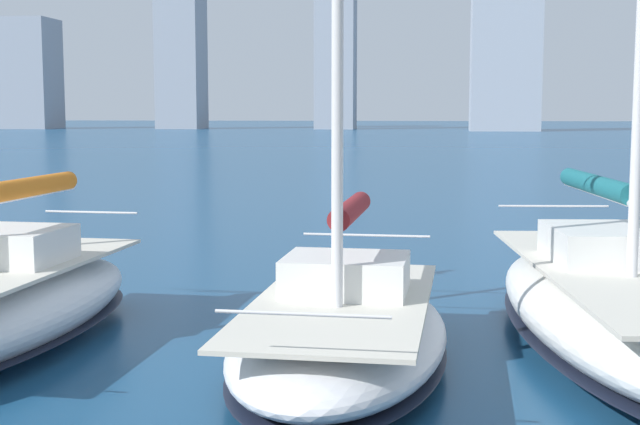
% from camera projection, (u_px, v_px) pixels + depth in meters
% --- Properties ---
extents(city_skyline, '(168.17, 20.16, 49.59)m').
position_uv_depth(city_skyline, '(429.00, 25.00, 162.98)').
color(city_skyline, '#9499A4').
rests_on(city_skyline, ground).
extents(sailboat_teal, '(3.85, 9.79, 11.45)m').
position_uv_depth(sailboat_teal, '(615.00, 305.00, 13.73)').
color(sailboat_teal, white).
rests_on(sailboat_teal, ground).
extents(sailboat_maroon, '(3.21, 6.88, 10.04)m').
position_uv_depth(sailboat_maroon, '(342.00, 328.00, 12.72)').
color(sailboat_maroon, white).
rests_on(sailboat_maroon, ground).
extents(sailboat_orange, '(2.81, 7.47, 10.45)m').
position_uv_depth(sailboat_orange, '(4.00, 302.00, 13.89)').
color(sailboat_orange, silver).
rests_on(sailboat_orange, ground).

